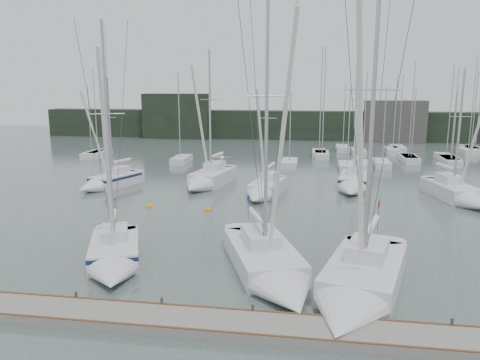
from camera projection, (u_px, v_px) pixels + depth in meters
The scene contains 17 objects.
ground at pixel (224, 278), 24.10m from camera, with size 160.00×160.00×0.00m, color #495955.
dock at pixel (202, 322), 19.22m from camera, with size 24.00×2.00×0.40m, color slate.
far_treeline at pixel (288, 125), 83.59m from camera, with size 90.00×4.00×5.00m, color black.
far_building_left at pixel (177, 116), 84.33m from camera, with size 12.00×3.00×8.00m, color black.
far_building_right at pixel (395, 122), 78.77m from camera, with size 10.00×3.00×7.00m, color #44413E.
mast_forest at pixel (356, 155), 61.88m from camera, with size 54.20×22.06×14.62m.
sailboat_near_left at pixel (114, 259), 25.27m from camera, with size 5.19×7.99×13.95m.
sailboat_near_center at pixel (273, 272), 23.48m from camera, with size 6.36×10.36×15.72m.
sailboat_near_right at pixel (357, 290), 21.27m from camera, with size 5.81×10.40×16.22m.
sailboat_mid_a at pixel (106, 182), 44.62m from camera, with size 4.80×7.47×11.16m.
sailboat_mid_b at pixel (206, 180), 45.10m from camera, with size 4.33×8.73×13.84m.
sailboat_mid_c at pixel (264, 191), 41.09m from camera, with size 3.53×7.65×11.39m.
sailboat_mid_d at pixel (354, 183), 44.01m from camera, with size 4.02×9.05×13.88m.
sailboat_mid_e at pixel (461, 196), 39.25m from camera, with size 4.52×8.82×11.85m.
buoy_a at pixel (208, 210), 36.97m from camera, with size 0.54×0.54×0.54m, color orange.
buoy_c at pixel (150, 207), 37.93m from camera, with size 0.57×0.57×0.57m, color orange.
seagull at pixel (222, 158), 22.41m from camera, with size 0.92×0.42×0.18m.
Camera 1 is at (4.24, -22.18, 9.86)m, focal length 35.00 mm.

